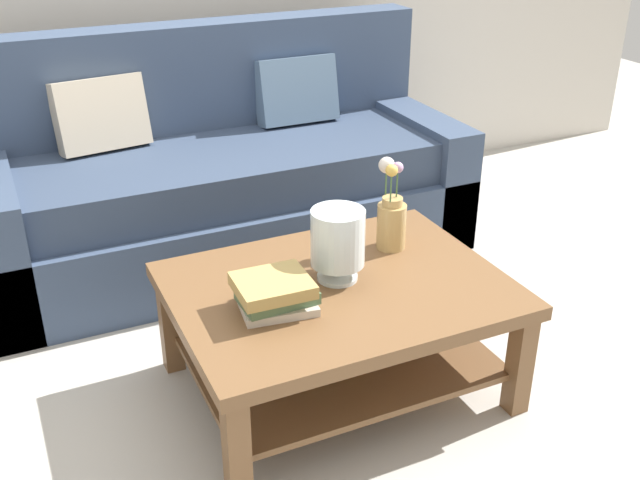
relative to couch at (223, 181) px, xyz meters
The scene contains 6 objects.
ground_plane 1.01m from the couch, 94.15° to the right, with size 10.00×10.00×0.00m, color #B7B2A8.
couch is the anchor object (origin of this frame).
coffee_table 1.24m from the couch, 89.71° to the right, with size 1.13×0.86×0.43m.
book_stack_main 1.32m from the couch, 100.70° to the right, with size 0.27×0.22×0.11m.
glass_hurricane_vase 1.22m from the couch, 88.89° to the right, with size 0.19×0.19×0.26m.
flower_pitcher 1.12m from the couch, 73.82° to the right, with size 0.11×0.12×0.35m.
Camera 1 is at (-0.92, -2.28, 1.71)m, focal length 42.08 mm.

